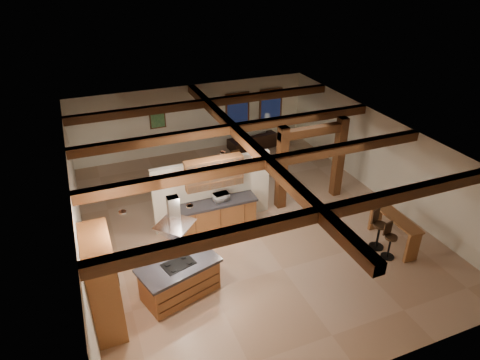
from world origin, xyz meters
The scene contains 22 objects.
ground centered at (0.00, 0.00, 0.00)m, with size 12.00×12.00×0.00m, color tan.
room_walls centered at (0.00, 0.00, 1.78)m, with size 12.00×12.00×12.00m.
ceiling_beams centered at (0.00, 0.00, 2.76)m, with size 10.00×12.00×0.28m.
timber_posts centered at (2.50, 0.50, 1.76)m, with size 2.50×0.30×2.90m.
partition_wall centered at (-1.00, 0.50, 1.10)m, with size 3.80×0.18×2.20m, color beige.
pantry_cabinet centered at (-4.67, -2.60, 1.20)m, with size 0.67×1.60×2.40m.
back_counter centered at (-1.00, 0.11, 0.48)m, with size 2.50×0.66×0.94m.
upper_display_cabinet centered at (-1.00, 0.31, 1.85)m, with size 1.80×0.36×0.95m.
range_hood centered at (-2.87, -2.34, 1.78)m, with size 1.10×1.10×1.40m.
back_windows centered at (2.80, 5.93, 1.50)m, with size 2.70×0.07×1.70m.
framed_art centered at (-1.50, 5.94, 1.70)m, with size 0.65×0.05×0.85m.
recessed_cans centered at (-2.53, -1.93, 2.87)m, with size 3.16×2.46×0.03m.
kitchen_island centered at (-2.87, -2.34, 0.49)m, with size 2.20×1.58×0.98m.
dining_table centered at (0.21, 2.58, 0.35)m, with size 1.98×1.10×0.70m, color #3F180F.
sofa centered at (2.54, 5.32, 0.33)m, with size 2.28×0.89×0.66m, color black.
microwave centered at (-0.86, 0.11, 1.07)m, with size 0.47×0.32×0.26m, color #B1B1B6.
bar_counter centered at (3.53, -2.66, 0.66)m, with size 0.53×1.89×0.98m.
side_table centered at (3.85, 5.02, 0.28)m, with size 0.44×0.44×0.55m, color #3F1D0F.
table_lamp centered at (3.85, 5.02, 0.78)m, with size 0.27×0.27×0.32m.
bar_stool_a centered at (3.02, -3.09, 0.56)m, with size 0.39×0.40×1.10m.
bar_stool_b centered at (3.00, -2.59, 0.64)m, with size 0.47×0.48×1.25m.
dining_chairs centered at (0.21, 2.58, 0.55)m, with size 1.88×1.88×1.09m.
Camera 1 is at (-4.54, -10.54, 7.86)m, focal length 32.00 mm.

